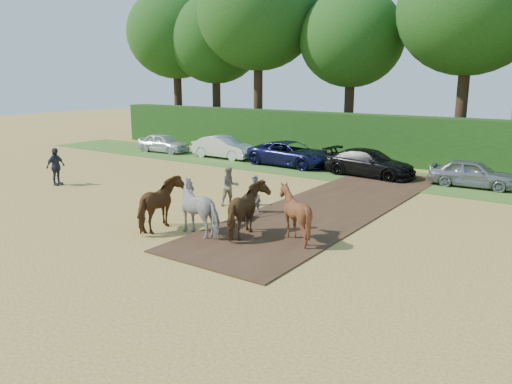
{
  "coord_description": "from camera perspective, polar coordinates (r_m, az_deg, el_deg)",
  "views": [
    {
      "loc": [
        10.44,
        -11.5,
        5.29
      ],
      "look_at": [
        0.81,
        2.33,
        1.4
      ],
      "focal_mm": 35.0,
      "sensor_mm": 36.0,
      "label": 1
    }
  ],
  "objects": [
    {
      "name": "hedgerow",
      "position": [
        31.99,
        15.64,
        5.72
      ],
      "size": [
        46.0,
        1.6,
        3.0
      ],
      "primitive_type": "cube",
      "color": "#14380F",
      "rests_on": "ground"
    },
    {
      "name": "ground",
      "position": [
        16.41,
        -7.02,
        -5.91
      ],
      "size": [
        120.0,
        120.0,
        0.0
      ],
      "primitive_type": "plane",
      "color": "gold",
      "rests_on": "ground"
    },
    {
      "name": "parked_cars",
      "position": [
        27.79,
        13.39,
        3.16
      ],
      "size": [
        35.72,
        3.47,
        1.49
      ],
      "color": "silver",
      "rests_on": "ground"
    },
    {
      "name": "grass_verge",
      "position": [
        28.06,
        12.38,
        1.86
      ],
      "size": [
        50.0,
        5.0,
        0.03
      ],
      "primitive_type": "cube",
      "color": "#38601E",
      "rests_on": "ground"
    },
    {
      "name": "spectator_far",
      "position": [
        26.79,
        -21.92,
        2.71
      ],
      "size": [
        0.64,
        1.16,
        1.88
      ],
      "primitive_type": "imported",
      "rotation": [
        0.0,
        0.0,
        1.74
      ],
      "color": "#2A2D39",
      "rests_on": "ground"
    },
    {
      "name": "plough_team",
      "position": [
        17.0,
        -3.39,
        -1.93
      ],
      "size": [
        6.18,
        5.11,
        1.85
      ],
      "color": "brown",
      "rests_on": "ground"
    },
    {
      "name": "earth_strip",
      "position": [
        21.21,
        8.78,
        -1.53
      ],
      "size": [
        4.5,
        17.0,
        0.05
      ],
      "primitive_type": "cube",
      "color": "#472D1C",
      "rests_on": "ground"
    },
    {
      "name": "treeline",
      "position": [
        35.53,
        15.52,
        18.5
      ],
      "size": [
        48.7,
        10.6,
        14.21
      ],
      "color": "#382616",
      "rests_on": "ground"
    },
    {
      "name": "spectator_near",
      "position": [
        20.89,
        -3.03,
        0.65
      ],
      "size": [
        0.97,
        1.02,
        1.66
      ],
      "primitive_type": "imported",
      "rotation": [
        0.0,
        0.0,
        0.98
      ],
      "color": "#AEA689",
      "rests_on": "ground"
    }
  ]
}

